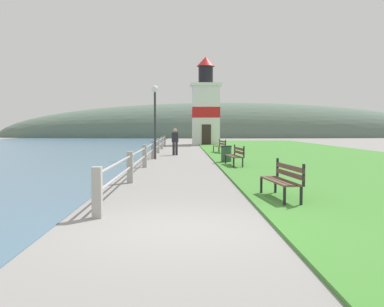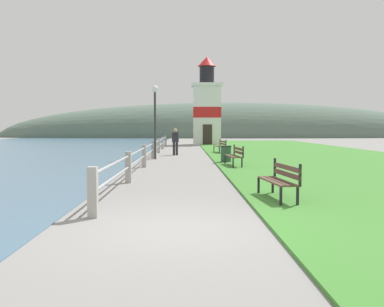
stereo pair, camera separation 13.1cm
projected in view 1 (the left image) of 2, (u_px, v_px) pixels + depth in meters
name	position (u px, v px, depth m)	size (l,w,h in m)	color
ground_plane	(178.00, 230.00, 7.17)	(160.00, 160.00, 0.00)	gray
grass_verge	(307.00, 155.00, 25.97)	(12.00, 56.02, 0.06)	#428433
seawall_railing	(153.00, 148.00, 23.44)	(0.18, 30.92, 0.97)	#A8A399
park_bench_near	(283.00, 178.00, 9.98)	(0.65, 1.82, 0.94)	brown
park_bench_midway	(236.00, 155.00, 18.58)	(0.63, 1.93, 0.94)	brown
park_bench_far	(220.00, 145.00, 28.16)	(0.70, 1.96, 0.94)	brown
lighthouse	(206.00, 108.00, 42.60)	(3.04, 3.04, 8.71)	white
person_strolling	(175.00, 141.00, 26.36)	(0.42, 0.25, 1.65)	#28282D
trash_bin	(226.00, 154.00, 20.57)	(0.54, 0.54, 0.84)	#2D5138
lamp_post	(155.00, 108.00, 22.94)	(0.36, 0.36, 3.96)	#333338
distant_hillside	(228.00, 137.00, 74.55)	(80.00, 16.00, 12.00)	#566B5B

